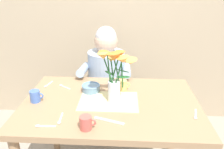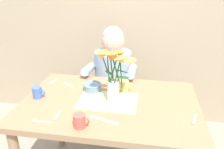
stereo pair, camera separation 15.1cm
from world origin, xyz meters
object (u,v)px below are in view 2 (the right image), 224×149
at_px(seated_person, 113,85).
at_px(flower_vase, 114,72).
at_px(tea_cup, 124,86).
at_px(ceramic_mug, 80,121).
at_px(ceramic_bowl, 93,87).
at_px(coffee_cup, 38,92).
at_px(dinner_knife, 104,120).

distance_m(seated_person, flower_vase, 0.75).
bearing_deg(tea_cup, ceramic_mug, -111.87).
bearing_deg(ceramic_bowl, coffee_cup, -154.96).
bearing_deg(seated_person, dinner_knife, -85.79).
height_order(ceramic_bowl, tea_cup, tea_cup).
bearing_deg(ceramic_mug, coffee_cup, 144.18).
bearing_deg(ceramic_bowl, seated_person, 81.02).
bearing_deg(ceramic_mug, dinner_knife, 33.64).
distance_m(seated_person, dinner_knife, 0.87).
xyz_separation_m(tea_cup, coffee_cup, (-0.59, -0.20, 0.00)).
bearing_deg(dinner_knife, ceramic_bowl, 131.69).
xyz_separation_m(dinner_knife, tea_cup, (0.07, 0.41, 0.04)).
height_order(seated_person, ceramic_bowl, seated_person).
relative_size(flower_vase, ceramic_bowl, 2.70).
distance_m(tea_cup, coffee_cup, 0.62).
height_order(tea_cup, coffee_cup, same).
distance_m(flower_vase, ceramic_bowl, 0.31).
bearing_deg(dinner_knife, seated_person, 113.99).
relative_size(seated_person, coffee_cup, 12.20).
height_order(seated_person, dinner_knife, seated_person).
distance_m(ceramic_bowl, tea_cup, 0.24).
xyz_separation_m(flower_vase, ceramic_mug, (-0.15, -0.30, -0.19)).
height_order(flower_vase, coffee_cup, flower_vase).
relative_size(seated_person, ceramic_mug, 12.20).
xyz_separation_m(flower_vase, coffee_cup, (-0.54, -0.02, -0.19)).
distance_m(flower_vase, tea_cup, 0.27).
distance_m(flower_vase, coffee_cup, 0.57).
height_order(ceramic_bowl, ceramic_mug, ceramic_mug).
bearing_deg(tea_cup, flower_vase, -104.93).
bearing_deg(ceramic_bowl, dinner_knife, -66.56).
bearing_deg(tea_cup, ceramic_bowl, -170.96).
distance_m(seated_person, tea_cup, 0.51).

